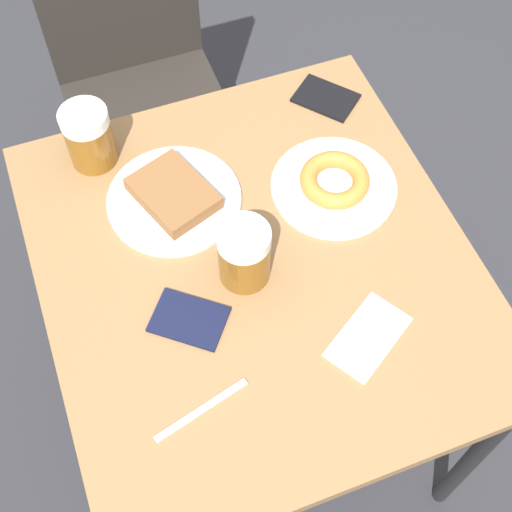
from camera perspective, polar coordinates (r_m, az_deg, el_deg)
ground_plane at (r=1.97m, az=0.00°, el=-11.62°), size 8.00×8.00×0.00m
table at (r=1.36m, az=0.00°, el=-2.02°), size 0.78×0.86×0.73m
chair at (r=1.92m, az=-9.68°, el=15.18°), size 0.40×0.40×0.93m
plate_with_cake at (r=1.37m, az=-6.60°, el=4.73°), size 0.26×0.26×0.04m
plate_with_donut at (r=1.39m, az=6.27°, el=5.80°), size 0.25×0.25×0.04m
beer_mug_left at (r=1.43m, az=-13.23°, el=9.28°), size 0.09×0.09×0.13m
beer_mug_center at (r=1.23m, az=-0.96°, el=0.15°), size 0.09×0.09×0.13m
napkin_folded at (r=1.24m, az=8.95°, el=-6.40°), size 0.18×0.15×0.00m
fork at (r=1.18m, az=-4.38°, el=-12.18°), size 0.17×0.05×0.00m
passport_near_edge at (r=1.55m, az=5.60°, el=12.47°), size 0.15×0.15×0.01m
passport_far_edge at (r=1.25m, az=-5.38°, el=-5.07°), size 0.15×0.15×0.01m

